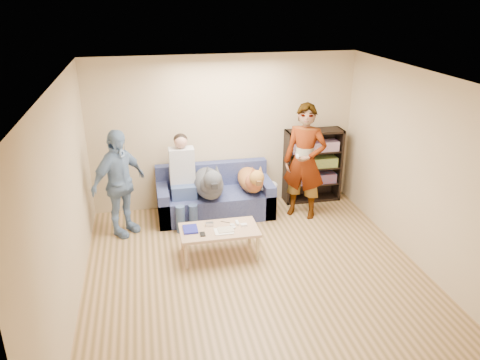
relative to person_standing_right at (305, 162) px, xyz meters
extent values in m
plane|color=brown|center=(-1.19, -1.75, -0.95)|extent=(5.00, 5.00, 0.00)
plane|color=white|center=(-1.19, -1.75, 1.65)|extent=(5.00, 5.00, 0.00)
plane|color=tan|center=(-1.19, 0.75, 0.35)|extent=(4.50, 0.00, 4.50)
plane|color=tan|center=(-1.19, -4.25, 0.35)|extent=(4.50, 0.00, 4.50)
plane|color=tan|center=(-3.44, -1.75, 0.35)|extent=(0.00, 5.00, 5.00)
plane|color=tan|center=(1.06, -1.75, 0.35)|extent=(0.00, 5.00, 5.00)
ellipsoid|color=silver|center=(-0.58, 0.21, -0.46)|extent=(0.40, 0.34, 0.14)
imported|color=gray|center=(0.00, 0.00, 0.00)|extent=(0.83, 0.77, 1.91)
imported|color=#7393B9|center=(-2.94, -0.04, -0.12)|extent=(1.00, 0.96, 1.67)
cube|color=silver|center=(-0.20, -0.20, 0.18)|extent=(0.07, 0.14, 0.03)
cube|color=navy|center=(-1.98, -0.95, -0.52)|extent=(0.20, 0.26, 0.03)
cube|color=white|center=(-1.53, -1.10, -0.53)|extent=(0.26, 0.20, 0.02)
cube|color=#BFB299|center=(-1.50, -1.08, -0.51)|extent=(0.22, 0.17, 0.01)
cube|color=silver|center=(-1.70, -0.88, -0.51)|extent=(0.11, 0.06, 0.05)
cube|color=white|center=(-1.30, -0.90, -0.52)|extent=(0.04, 0.13, 0.03)
cube|color=white|center=(-1.22, -0.98, -0.52)|extent=(0.09, 0.06, 0.03)
cylinder|color=silver|center=(-1.38, -1.02, -0.52)|extent=(0.07, 0.07, 0.02)
cylinder|color=silver|center=(-1.38, -0.94, -0.52)|extent=(0.07, 0.07, 0.02)
cylinder|color=orange|center=(-1.60, -1.16, -0.53)|extent=(0.13, 0.06, 0.01)
cylinder|color=black|center=(-1.46, -0.82, -0.53)|extent=(0.13, 0.08, 0.01)
cube|color=black|center=(-1.83, -1.12, -0.53)|extent=(0.07, 0.12, 0.02)
cube|color=#515B93|center=(-1.44, 0.30, -0.74)|extent=(1.90, 0.85, 0.42)
cube|color=#515B93|center=(-1.44, 0.64, -0.33)|extent=(1.90, 0.18, 0.40)
cube|color=#515B93|center=(-2.30, 0.30, -0.66)|extent=(0.18, 0.85, 0.58)
cube|color=#515B93|center=(-0.58, 0.30, -0.66)|extent=(0.18, 0.85, 0.58)
cube|color=#435893|center=(-1.96, 0.22, -0.42)|extent=(0.40, 0.38, 0.22)
cylinder|color=#3D5886|center=(-2.06, -0.20, -0.74)|extent=(0.14, 0.14, 0.47)
cylinder|color=#39457E|center=(-1.86, -0.20, -0.74)|extent=(0.14, 0.14, 0.47)
cube|color=silver|center=(-1.96, 0.32, -0.03)|extent=(0.40, 0.24, 0.58)
sphere|color=tan|center=(-1.96, 0.32, 0.37)|extent=(0.21, 0.21, 0.21)
ellipsoid|color=black|center=(-1.96, 0.35, 0.40)|extent=(0.22, 0.22, 0.19)
ellipsoid|color=#4C5056|center=(-1.55, 0.21, -0.33)|extent=(0.47, 0.99, 0.41)
sphere|color=#494B52|center=(-1.55, -0.12, -0.23)|extent=(0.36, 0.36, 0.36)
sphere|color=#52545D|center=(-1.55, -0.29, -0.07)|extent=(0.29, 0.29, 0.29)
cube|color=black|center=(-1.55, -0.42, -0.11)|extent=(0.09, 0.14, 0.08)
cone|color=#4E5158|center=(-1.62, -0.27, 0.08)|extent=(0.09, 0.09, 0.14)
cone|color=#53565E|center=(-1.48, -0.27, 0.08)|extent=(0.09, 0.09, 0.14)
cylinder|color=#4A4E54|center=(-1.55, 0.63, -0.37)|extent=(0.05, 0.32, 0.19)
ellipsoid|color=#A77733|center=(-0.84, 0.29, -0.36)|extent=(0.39, 0.82, 0.34)
sphere|color=#B15936|center=(-0.84, -0.01, -0.28)|extent=(0.30, 0.30, 0.30)
sphere|color=#B67937|center=(-0.84, -0.17, -0.15)|extent=(0.24, 0.24, 0.24)
cube|color=brown|center=(-0.84, -0.28, -0.18)|extent=(0.08, 0.11, 0.07)
cone|color=#AF6335|center=(-0.90, -0.15, -0.02)|extent=(0.08, 0.08, 0.11)
cone|color=#C9843D|center=(-0.77, -0.15, -0.02)|extent=(0.08, 0.08, 0.11)
cylinder|color=#C8843D|center=(-0.84, 0.68, -0.40)|extent=(0.05, 0.27, 0.16)
cube|color=tan|center=(-1.58, -1.00, -0.55)|extent=(1.10, 0.60, 0.04)
cylinder|color=tan|center=(-2.08, -1.25, -0.76)|extent=(0.05, 0.05, 0.38)
cylinder|color=tan|center=(-1.08, -1.25, -0.76)|extent=(0.05, 0.05, 0.38)
cylinder|color=#D2AE81|center=(-2.08, -0.75, -0.76)|extent=(0.05, 0.05, 0.38)
cylinder|color=tan|center=(-1.08, -0.75, -0.76)|extent=(0.05, 0.05, 0.38)
cube|color=black|center=(-0.12, 0.57, -0.30)|extent=(0.04, 0.34, 1.30)
cube|color=black|center=(0.84, 0.57, -0.30)|extent=(0.04, 0.34, 1.30)
cube|color=black|center=(0.36, 0.57, 0.33)|extent=(1.00, 0.34, 0.04)
cube|color=black|center=(0.36, 0.57, -0.93)|extent=(1.00, 0.34, 0.04)
cube|color=black|center=(0.36, 0.73, -0.30)|extent=(1.00, 0.02, 1.30)
cube|color=black|center=(0.36, 0.57, -0.63)|extent=(0.94, 0.32, 0.03)
cube|color=black|center=(0.36, 0.57, -0.33)|extent=(0.94, 0.32, 0.02)
cube|color=black|center=(0.36, 0.57, -0.03)|extent=(0.94, 0.32, 0.02)
cube|color=#B23333|center=(0.36, 0.55, -0.54)|extent=(0.84, 0.24, 0.17)
cube|color=gold|center=(0.36, 0.55, -0.24)|extent=(0.84, 0.24, 0.17)
cube|color=#994C99|center=(0.36, 0.55, 0.06)|extent=(0.84, 0.24, 0.17)
camera|label=1|loc=(-2.49, -6.76, 2.58)|focal=35.00mm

